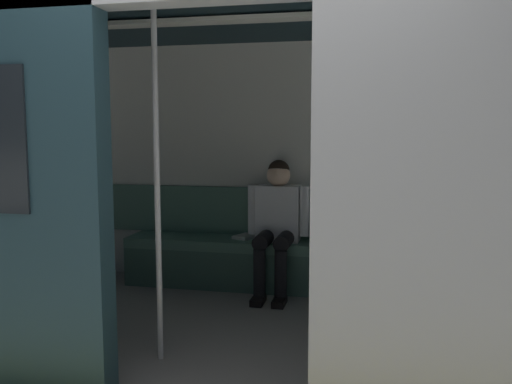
# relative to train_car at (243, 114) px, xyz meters

# --- Properties ---
(train_car) EXTENTS (6.40, 2.65, 2.36)m
(train_car) POSITION_rel_train_car_xyz_m (0.00, 0.00, 0.00)
(train_car) COLOR #ADAFB5
(train_car) RESTS_ON ground_plane
(bench_seat) EXTENTS (2.82, 0.44, 0.45)m
(bench_seat) POSITION_rel_train_car_xyz_m (-0.08, -0.97, -1.21)
(bench_seat) COLOR #4C7566
(bench_seat) RESTS_ON ground_plane
(person_seated) EXTENTS (0.55, 0.67, 1.18)m
(person_seated) POSITION_rel_train_car_xyz_m (-0.08, -0.92, -0.88)
(person_seated) COLOR silver
(person_seated) RESTS_ON ground_plane
(handbag) EXTENTS (0.26, 0.15, 0.17)m
(handbag) POSITION_rel_train_car_xyz_m (-0.50, -1.01, -1.02)
(handbag) COLOR #262D4C
(handbag) RESTS_ON bench_seat
(book) EXTENTS (0.22, 0.26, 0.03)m
(book) POSITION_rel_train_car_xyz_m (0.24, -1.06, -1.09)
(book) COLOR silver
(book) RESTS_ON bench_seat
(grab_pole_door) EXTENTS (0.04, 0.04, 2.22)m
(grab_pole_door) POSITION_rel_train_car_xyz_m (0.39, 0.63, -0.44)
(grab_pole_door) COLOR silver
(grab_pole_door) RESTS_ON ground_plane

